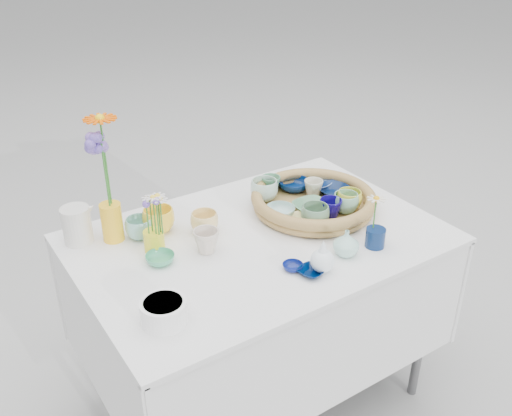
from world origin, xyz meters
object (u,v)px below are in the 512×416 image
tall_vase_yellow (112,222)px  bud_vase_seafoam (346,243)px  wicker_tray (313,201)px  display_table (259,394)px

tall_vase_yellow → bud_vase_seafoam: bearing=-40.3°
wicker_tray → display_table: bearing=-169.9°
display_table → bud_vase_seafoam: bud_vase_seafoam is taller
display_table → bud_vase_seafoam: (0.18, -0.25, 0.81)m
display_table → wicker_tray: (0.28, 0.05, 0.80)m
wicker_tray → bud_vase_seafoam: bud_vase_seafoam is taller
display_table → tall_vase_yellow: size_ratio=9.13×
wicker_tray → bud_vase_seafoam: size_ratio=5.21×
wicker_tray → tall_vase_yellow: bearing=163.4°
wicker_tray → bud_vase_seafoam: 0.32m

